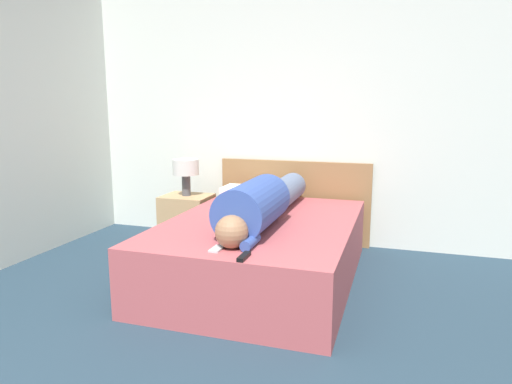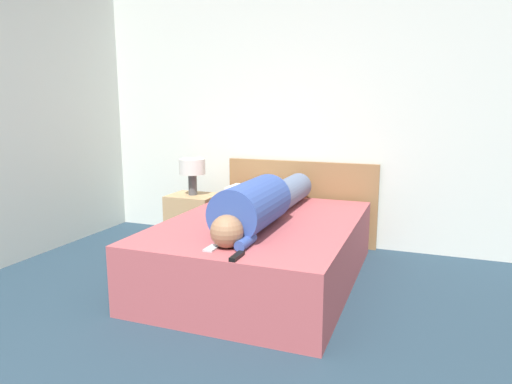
{
  "view_description": "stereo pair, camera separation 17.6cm",
  "coord_description": "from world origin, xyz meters",
  "views": [
    {
      "loc": [
        0.89,
        -1.2,
        1.36
      ],
      "look_at": [
        -0.12,
        1.96,
        0.73
      ],
      "focal_mm": 32.0,
      "sensor_mm": 36.0,
      "label": 1
    },
    {
      "loc": [
        1.05,
        -1.14,
        1.36
      ],
      "look_at": [
        -0.12,
        1.96,
        0.73
      ],
      "focal_mm": 32.0,
      "sensor_mm": 36.0,
      "label": 2
    }
  ],
  "objects": [
    {
      "name": "wall_back",
      "position": [
        0.0,
        3.27,
        1.3
      ],
      "size": [
        5.76,
        0.06,
        2.6
      ],
      "color": "silver",
      "rests_on": "ground_plane"
    },
    {
      "name": "headboard",
      "position": [
        -0.12,
        3.2,
        0.41
      ],
      "size": [
        1.53,
        0.04,
        0.82
      ],
      "color": "olive",
      "rests_on": "ground_plane"
    },
    {
      "name": "bed",
      "position": [
        -0.12,
        2.1,
        0.24
      ],
      "size": [
        1.41,
        1.98,
        0.48
      ],
      "color": "#A84C51",
      "rests_on": "ground_plane"
    },
    {
      "name": "pillow_near_headboard",
      "position": [
        -0.44,
        2.84,
        0.54
      ],
      "size": [
        0.57,
        0.29,
        0.12
      ],
      "color": "white",
      "rests_on": "bed"
    },
    {
      "name": "nightstand",
      "position": [
        -1.1,
        2.77,
        0.25
      ],
      "size": [
        0.46,
        0.39,
        0.5
      ],
      "color": "tan",
      "rests_on": "ground_plane"
    },
    {
      "name": "cell_phone",
      "position": [
        -0.17,
        1.3,
        0.49
      ],
      "size": [
        0.06,
        0.13,
        0.01
      ],
      "color": "#B2B7BC",
      "rests_on": "bed"
    },
    {
      "name": "person_lying",
      "position": [
        -0.09,
        2.04,
        0.64
      ],
      "size": [
        0.36,
        1.79,
        0.36
      ],
      "color": "#936B4C",
      "rests_on": "bed"
    },
    {
      "name": "tv_remote",
      "position": [
        0.05,
        1.2,
        0.5
      ],
      "size": [
        0.04,
        0.15,
        0.02
      ],
      "color": "black",
      "rests_on": "bed"
    },
    {
      "name": "table_lamp",
      "position": [
        -1.1,
        2.77,
        0.76
      ],
      "size": [
        0.25,
        0.25,
        0.36
      ],
      "color": "#4C4C51",
      "rests_on": "nightstand"
    }
  ]
}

